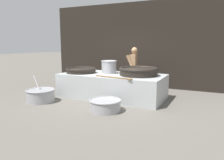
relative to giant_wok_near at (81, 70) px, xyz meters
name	(u,v)px	position (x,y,z in m)	size (l,w,h in m)	color
ground_plane	(112,97)	(1.12, 0.14, -0.87)	(60.00, 60.00, 0.00)	#666059
back_wall	(136,45)	(1.12, 2.51, 0.85)	(7.75, 0.24, 3.45)	black
hearth_platform	(112,86)	(1.12, 0.14, -0.48)	(3.41, 1.62, 0.78)	#B2B7B7
giant_wok_near	(81,70)	(0.00, 0.00, 0.00)	(1.04, 1.04, 0.17)	black
giant_wok_far	(138,71)	(2.00, 0.25, 0.05)	(1.23, 1.23, 0.26)	black
stock_pot	(109,67)	(0.92, 0.32, 0.13)	(0.54, 0.54, 0.43)	#9E9EA3
stirring_paddle	(115,78)	(1.56, -0.57, -0.07)	(1.25, 0.28, 0.04)	brown
cook	(134,68)	(1.45, 1.33, 0.02)	(0.43, 0.64, 1.65)	#9E7551
prep_bowl_vegetables	(41,95)	(-0.63, -1.32, -0.66)	(1.06, 0.88, 0.74)	#9E9EA3
prep_bowl_meat	(105,105)	(1.61, -1.31, -0.70)	(0.86, 0.86, 0.31)	#9E9EA3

